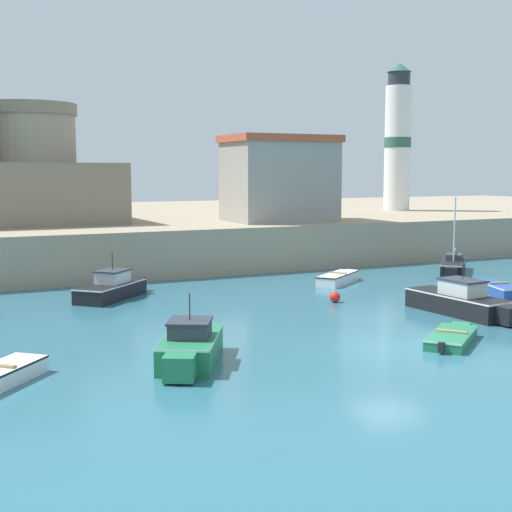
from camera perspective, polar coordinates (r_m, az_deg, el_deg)
ground_plane at (r=26.79m, az=10.47°, el=-7.26°), size 200.00×200.00×0.00m
quay_seawall at (r=62.29m, az=-11.20°, el=2.07°), size 120.00×40.00×2.93m
motorboat_black_0 at (r=37.11m, az=-11.41°, el=-2.51°), size 4.61×4.60×2.36m
dinghy_green_2 at (r=28.11m, az=15.40°, el=-6.24°), size 3.81×3.32×0.50m
dinghy_white_3 at (r=41.52m, az=6.62°, el=-1.74°), size 3.97×3.25×0.67m
motorboat_green_5 at (r=24.30m, az=-5.29°, el=-7.22°), size 3.53×4.88×2.40m
motorboat_black_6 at (r=33.60m, az=16.06°, el=-3.50°), size 2.02×6.04×2.53m
sailboat_black_8 at (r=47.08m, az=15.52°, el=-0.73°), size 4.91×5.09×4.87m
dinghy_blue_9 at (r=39.73m, az=18.71°, el=-2.46°), size 2.23×4.30×0.65m
mooring_buoy at (r=35.53m, az=6.33°, el=-3.28°), size 0.53×0.53×0.53m
fortress at (r=51.82m, az=-17.47°, el=5.70°), size 10.94×10.94×8.11m
lighthouse at (r=65.94m, az=11.27°, el=9.12°), size 2.39×2.39×13.07m
harbor_shed_near_wharf at (r=50.71m, az=1.89°, el=6.24°), size 7.59×5.22×6.03m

